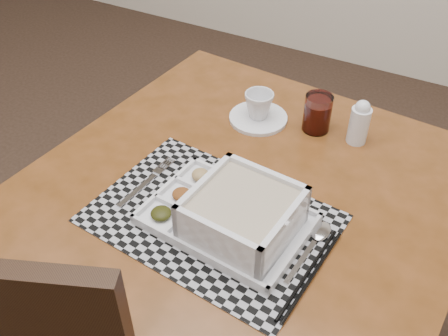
{
  "coord_description": "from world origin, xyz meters",
  "views": [
    {
      "loc": [
        1.01,
        -0.13,
        1.43
      ],
      "look_at": [
        0.65,
        0.53,
        0.78
      ],
      "focal_mm": 40.0,
      "sensor_mm": 36.0,
      "label": 1
    }
  ],
  "objects": [
    {
      "name": "saucer",
      "position": [
        0.58,
        0.84,
        0.69
      ],
      "size": [
        0.15,
        0.15,
        0.01
      ],
      "primitive_type": "cylinder",
      "color": "silver",
      "rests_on": "dining_table"
    },
    {
      "name": "serving_tray",
      "position": [
        0.71,
        0.47,
        0.73
      ],
      "size": [
        0.34,
        0.25,
        0.1
      ],
      "color": "silver",
      "rests_on": "placemat"
    },
    {
      "name": "creamer_bottle",
      "position": [
        0.83,
        0.87,
        0.74
      ],
      "size": [
        0.05,
        0.05,
        0.12
      ],
      "color": "silver",
      "rests_on": "dining_table"
    },
    {
      "name": "juice_glass",
      "position": [
        0.72,
        0.87,
        0.73
      ],
      "size": [
        0.07,
        0.07,
        0.1
      ],
      "color": "white",
      "rests_on": "dining_table"
    },
    {
      "name": "spoon",
      "position": [
        0.86,
        0.53,
        0.69
      ],
      "size": [
        0.04,
        0.18,
        0.01
      ],
      "color": "silver",
      "rests_on": "placemat"
    },
    {
      "name": "chopsticks",
      "position": [
        0.88,
        0.44,
        0.69
      ],
      "size": [
        0.04,
        0.24,
        0.01
      ],
      "color": "black",
      "rests_on": "placemat"
    },
    {
      "name": "placemat",
      "position": [
        0.65,
        0.48,
        0.68
      ],
      "size": [
        0.51,
        0.37,
        0.0
      ],
      "primitive_type": "cube",
      "rotation": [
        0.0,
        0.0,
        -0.09
      ],
      "color": "#96959C",
      "rests_on": "dining_table"
    },
    {
      "name": "dining_table",
      "position": [
        0.66,
        0.6,
        0.61
      ],
      "size": [
        0.99,
        0.99,
        0.68
      ],
      "color": "#4B290D",
      "rests_on": "ground"
    },
    {
      "name": "cup",
      "position": [
        0.58,
        0.84,
        0.73
      ],
      "size": [
        0.08,
        0.08,
        0.07
      ],
      "primitive_type": "imported",
      "rotation": [
        0.0,
        0.0,
        -0.1
      ],
      "color": "silver",
      "rests_on": "saucer"
    },
    {
      "name": "fork",
      "position": [
        0.47,
        0.51,
        0.69
      ],
      "size": [
        0.03,
        0.19,
        0.0
      ],
      "color": "silver",
      "rests_on": "placemat"
    }
  ]
}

